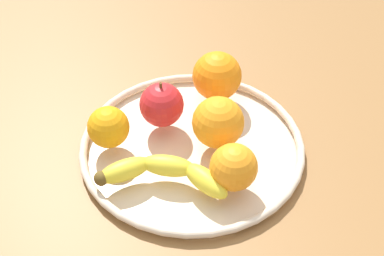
{
  "coord_description": "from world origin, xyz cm",
  "views": [
    {
      "loc": [
        -14.42,
        59.22,
        62.67
      ],
      "look_at": [
        0.0,
        0.0,
        4.8
      ],
      "focal_mm": 53.38,
      "sensor_mm": 36.0,
      "label": 1
    }
  ],
  "objects_px": {
    "fruit_bowl": "(192,146)",
    "orange_front_left": "(234,167)",
    "orange_front_right": "(218,122)",
    "banana": "(163,172)",
    "apple": "(162,105)",
    "orange_back_right": "(217,76)",
    "orange_back_left": "(108,127)"
  },
  "relations": [
    {
      "from": "fruit_bowl",
      "to": "orange_front_right",
      "type": "relative_size",
      "value": 4.4
    },
    {
      "from": "fruit_bowl",
      "to": "orange_front_left",
      "type": "relative_size",
      "value": 5.1
    },
    {
      "from": "apple",
      "to": "banana",
      "type": "bearing_deg",
      "value": 106.71
    },
    {
      "from": "orange_back_right",
      "to": "orange_back_left",
      "type": "relative_size",
      "value": 1.27
    },
    {
      "from": "banana",
      "to": "orange_front_right",
      "type": "height_order",
      "value": "orange_front_right"
    },
    {
      "from": "orange_front_right",
      "to": "fruit_bowl",
      "type": "bearing_deg",
      "value": 17.91
    },
    {
      "from": "banana",
      "to": "orange_back_right",
      "type": "xyz_separation_m",
      "value": [
        -0.03,
        -0.2,
        0.02
      ]
    },
    {
      "from": "fruit_bowl",
      "to": "orange_back_left",
      "type": "relative_size",
      "value": 5.43
    },
    {
      "from": "apple",
      "to": "orange_back_right",
      "type": "height_order",
      "value": "orange_back_right"
    },
    {
      "from": "banana",
      "to": "apple",
      "type": "height_order",
      "value": "apple"
    },
    {
      "from": "fruit_bowl",
      "to": "banana",
      "type": "xyz_separation_m",
      "value": [
        0.02,
        0.08,
        0.02
      ]
    },
    {
      "from": "orange_front_right",
      "to": "orange_back_left",
      "type": "distance_m",
      "value": 0.16
    },
    {
      "from": "banana",
      "to": "orange_front_right",
      "type": "bearing_deg",
      "value": -125.27
    },
    {
      "from": "orange_back_right",
      "to": "orange_back_left",
      "type": "distance_m",
      "value": 0.2
    },
    {
      "from": "orange_front_right",
      "to": "orange_front_left",
      "type": "relative_size",
      "value": 1.16
    },
    {
      "from": "orange_front_right",
      "to": "orange_back_left",
      "type": "relative_size",
      "value": 1.23
    },
    {
      "from": "apple",
      "to": "orange_back_right",
      "type": "distance_m",
      "value": 0.11
    },
    {
      "from": "banana",
      "to": "orange_front_right",
      "type": "distance_m",
      "value": 0.11
    },
    {
      "from": "banana",
      "to": "apple",
      "type": "bearing_deg",
      "value": -76.96
    },
    {
      "from": "orange_back_right",
      "to": "orange_front_right",
      "type": "bearing_deg",
      "value": 102.73
    },
    {
      "from": "fruit_bowl",
      "to": "orange_back_right",
      "type": "height_order",
      "value": "orange_back_right"
    },
    {
      "from": "orange_front_right",
      "to": "orange_back_left",
      "type": "xyz_separation_m",
      "value": [
        0.16,
        0.04,
        -0.01
      ]
    },
    {
      "from": "banana",
      "to": "apple",
      "type": "relative_size",
      "value": 2.58
    },
    {
      "from": "fruit_bowl",
      "to": "apple",
      "type": "distance_m",
      "value": 0.08
    },
    {
      "from": "orange_front_left",
      "to": "orange_back_left",
      "type": "relative_size",
      "value": 1.07
    },
    {
      "from": "apple",
      "to": "orange_front_left",
      "type": "relative_size",
      "value": 1.14
    },
    {
      "from": "orange_front_left",
      "to": "orange_back_right",
      "type": "xyz_separation_m",
      "value": [
        0.06,
        -0.18,
        0.01
      ]
    },
    {
      "from": "orange_front_left",
      "to": "orange_back_left",
      "type": "height_order",
      "value": "orange_front_left"
    },
    {
      "from": "banana",
      "to": "orange_front_right",
      "type": "xyz_separation_m",
      "value": [
        -0.06,
        -0.09,
        0.02
      ]
    },
    {
      "from": "fruit_bowl",
      "to": "orange_back_right",
      "type": "relative_size",
      "value": 4.28
    },
    {
      "from": "fruit_bowl",
      "to": "orange_front_right",
      "type": "xyz_separation_m",
      "value": [
        -0.04,
        -0.01,
        0.05
      ]
    },
    {
      "from": "fruit_bowl",
      "to": "orange_back_right",
      "type": "bearing_deg",
      "value": -96.19
    }
  ]
}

